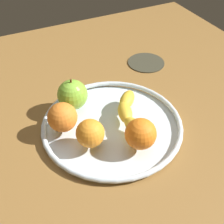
{
  "coord_description": "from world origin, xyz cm",
  "views": [
    {
      "loc": [
        43.66,
        -20.99,
        48.14
      ],
      "look_at": [
        0.0,
        0.0,
        4.8
      ],
      "focal_mm": 46.65,
      "sensor_mm": 36.0,
      "label": 1
    }
  ],
  "objects": [
    {
      "name": "orange_back_right",
      "position": [
        4.02,
        -6.93,
        4.83
      ],
      "size": [
        6.06,
        6.06,
        6.06
      ],
      "primitive_type": "sphere",
      "color": "orange",
      "rests_on": "fruit_bowl"
    },
    {
      "name": "orange_front_left",
      "position": [
        -2.84,
        -10.62,
        5.1
      ],
      "size": [
        6.6,
        6.6,
        6.6
      ],
      "primitive_type": "sphere",
      "color": "orange",
      "rests_on": "fruit_bowl"
    },
    {
      "name": "apple",
      "position": [
        -8.97,
        -6.06,
        5.43
      ],
      "size": [
        7.25,
        7.25,
        8.05
      ],
      "color": "#80BF37",
      "rests_on": "fruit_bowl"
    },
    {
      "name": "ground_plane",
      "position": [
        0.0,
        0.0,
        -2.0
      ],
      "size": [
        115.08,
        115.08,
        4.0
      ],
      "primitive_type": "cube",
      "color": "olive"
    },
    {
      "name": "fruit_bowl",
      "position": [
        0.0,
        0.0,
        0.92
      ],
      "size": [
        32.66,
        32.66,
        1.8
      ],
      "color": "silver",
      "rests_on": "ground_plane"
    },
    {
      "name": "banana",
      "position": [
        1.03,
        4.08,
        3.42
      ],
      "size": [
        16.82,
        8.56,
        3.23
      ],
      "rotation": [
        0.0,
        0.0,
        -0.29
      ],
      "color": "yellow",
      "rests_on": "fruit_bowl"
    },
    {
      "name": "orange_back_left",
      "position": [
        8.92,
        2.22,
        5.12
      ],
      "size": [
        6.64,
        6.64,
        6.64
      ],
      "primitive_type": "sphere",
      "color": "orange",
      "rests_on": "fruit_bowl"
    },
    {
      "name": "ambient_coaster",
      "position": [
        -20.64,
        21.5,
        0.3
      ],
      "size": [
        11.18,
        11.18,
        0.6
      ],
      "primitive_type": "cylinder",
      "color": "#393728",
      "rests_on": "ground_plane"
    }
  ]
}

